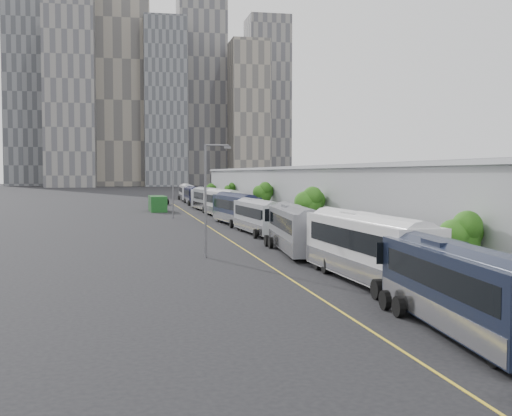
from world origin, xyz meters
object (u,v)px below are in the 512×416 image
object	(u,v)px
street_lamp_far	(174,183)
shipping_container	(158,204)
bus_2	(367,254)
bus_4	(258,220)
bus_7	(208,201)
bus_1	(461,296)
bus_8	(197,199)
bus_3	(296,233)
bus_10	(186,193)
bus_5	(236,211)
bus_6	(223,206)
suv	(160,201)
street_lamp_near	(208,192)
bus_9	(192,197)

from	to	relation	value
street_lamp_far	shipping_container	world-z (taller)	street_lamp_far
bus_2	bus_4	xyz separation A→B (m)	(-0.13, 30.47, -0.19)
bus_7	shipping_container	xyz separation A→B (m)	(-8.39, 0.77, -0.37)
bus_1	bus_8	world-z (taller)	bus_1
bus_3	bus_10	size ratio (longest dim) A/B	0.99
bus_5	bus_7	size ratio (longest dim) A/B	0.99
bus_7	bus_6	bearing A→B (deg)	-93.58
bus_4	bus_10	size ratio (longest dim) A/B	0.94
bus_1	bus_10	bearing A→B (deg)	94.41
bus_10	suv	bearing A→B (deg)	-107.88
bus_4	street_lamp_far	bearing A→B (deg)	102.06
bus_2	bus_3	xyz separation A→B (m)	(-0.44, 14.34, -0.10)
bus_1	street_lamp_near	world-z (taller)	street_lamp_near
bus_3	bus_6	size ratio (longest dim) A/B	0.94
bus_8	street_lamp_near	bearing A→B (deg)	-89.94
shipping_container	suv	size ratio (longest dim) A/B	1.19
bus_2	bus_7	distance (m)	71.80
bus_4	bus_6	distance (m)	26.15
bus_9	bus_7	bearing A→B (deg)	-90.18
bus_3	bus_10	world-z (taller)	bus_10
bus_6	bus_9	bearing A→B (deg)	85.35
bus_2	bus_4	distance (m)	30.47
bus_8	shipping_container	xyz separation A→B (m)	(-8.17, -13.91, -0.19)
street_lamp_near	street_lamp_far	xyz separation A→B (m)	(0.67, 42.72, 0.04)
bus_1	bus_10	size ratio (longest dim) A/B	0.94
bus_4	bus_9	xyz separation A→B (m)	(0.04, 67.69, -0.01)
bus_6	bus_8	distance (m)	29.87
shipping_container	suv	xyz separation A→B (m)	(1.59, 21.43, -0.51)
street_lamp_near	bus_2	bearing A→B (deg)	-59.15
bus_1	bus_4	world-z (taller)	bus_4
bus_7	bus_8	size ratio (longest dim) A/B	1.12
bus_5	shipping_container	distance (m)	30.67
bus_2	suv	size ratio (longest dim) A/B	2.47
shipping_container	bus_5	bearing A→B (deg)	-76.61
bus_1	bus_6	bearing A→B (deg)	94.18
bus_4	suv	bearing A→B (deg)	92.85
bus_5	bus_9	size ratio (longest dim) A/B	1.10
bus_2	bus_9	distance (m)	98.16
bus_3	bus_6	xyz separation A→B (m)	(0.47, 42.27, 0.10)
bus_6	bus_8	bearing A→B (deg)	85.97
bus_3	bus_5	xyz separation A→B (m)	(0.01, 28.66, 0.04)
bus_1	street_lamp_near	bearing A→B (deg)	110.45
bus_10	shipping_container	size ratio (longest dim) A/B	1.98
suv	bus_8	bearing A→B (deg)	-33.33
bus_4	bus_7	world-z (taller)	bus_7
bus_2	street_lamp_far	xyz separation A→B (m)	(-7.03, 55.62, 3.33)
bus_6	suv	bearing A→B (deg)	95.77
bus_5	bus_10	size ratio (longest dim) A/B	1.02
bus_5	bus_10	xyz separation A→B (m)	(0.57, 71.40, -0.01)
bus_2	street_lamp_far	size ratio (longest dim) A/B	1.60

